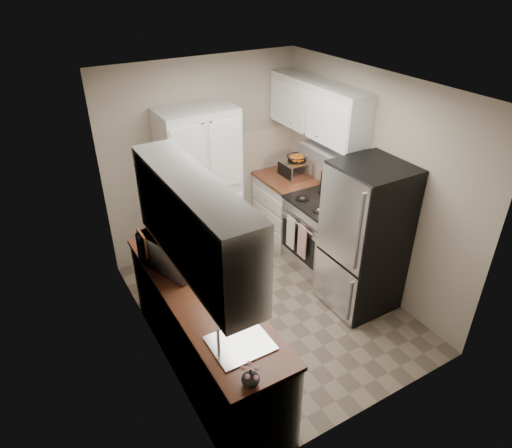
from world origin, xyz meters
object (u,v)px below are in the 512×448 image
Objects in this scene: toaster_oven at (294,169)px; refrigerator at (365,238)px; electric_range at (320,233)px; microwave at (176,250)px; pantry_cabinet at (201,188)px; wine_bottle at (165,237)px.

refrigerator is at bearing -95.63° from toaster_oven.
microwave is (-1.99, -0.33, 0.61)m from electric_range.
refrigerator reaches higher than microwave.
toaster_oven reaches higher than electric_range.
electric_range is 2.89× the size of toaster_oven.
microwave is (-1.96, 0.47, 0.24)m from refrigerator.
microwave is 1.56× the size of toaster_oven.
pantry_cabinet reaches higher than toaster_oven.
pantry_cabinet is 2.07m from refrigerator.
microwave reaches higher than electric_range.
refrigerator is (-0.03, -0.80, 0.37)m from electric_range.
pantry_cabinet is at bearing 173.37° from toaster_oven.
refrigerator is 2.03m from microwave.
electric_range is at bearing 1.37° from wine_bottle.
electric_range is 2.09m from wine_bottle.
pantry_cabinet is at bearing -54.55° from microwave.
microwave is at bearing -152.50° from toaster_oven.
refrigerator is 1.60m from toaster_oven.
wine_bottle is at bearing -130.28° from pantry_cabinet.
pantry_cabinet is at bearing 49.72° from wine_bottle.
microwave is at bearing -170.65° from electric_range.
pantry_cabinet is 1.77× the size of electric_range.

